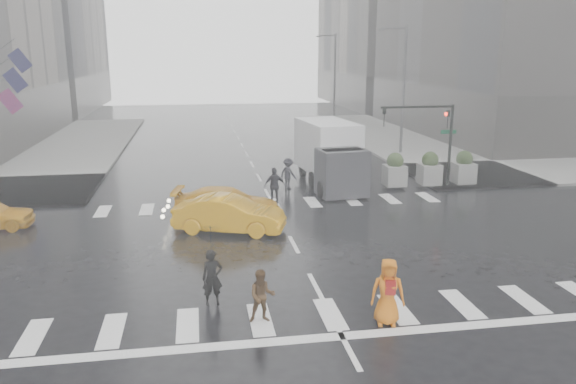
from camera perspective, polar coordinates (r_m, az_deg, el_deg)
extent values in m
plane|color=black|center=(21.79, 0.59, -5.34)|extent=(120.00, 120.00, 0.00)
cube|color=slate|center=(44.80, 21.81, 3.89)|extent=(35.00, 35.00, 0.15)
cube|color=#302E2B|center=(57.59, 25.35, 7.75)|extent=(26.05, 26.05, 4.40)
cube|color=#302E2B|center=(83.05, 13.95, 10.24)|extent=(26.05, 26.05, 4.40)
cylinder|color=black|center=(31.72, 16.13, 4.48)|extent=(0.16, 0.16, 4.50)
cylinder|color=black|center=(30.64, 12.99, 8.42)|extent=(4.00, 0.12, 0.12)
imported|color=black|center=(31.42, 15.90, 7.09)|extent=(0.16, 0.20, 1.00)
imported|color=black|center=(30.06, 9.73, 7.51)|extent=(0.16, 0.20, 1.00)
sphere|color=#FF190C|center=(31.34, 15.77, 7.63)|extent=(0.20, 0.20, 0.20)
cube|color=#0B5330|center=(31.88, 15.99, 5.90)|extent=(0.90, 0.03, 0.22)
cylinder|color=#59595B|center=(41.00, 11.63, 9.99)|extent=(0.20, 0.20, 9.00)
cylinder|color=#59595B|center=(40.63, 10.71, 16.07)|extent=(1.80, 0.12, 0.12)
cube|color=#59595B|center=(40.33, 9.45, 16.00)|extent=(0.50, 0.22, 0.15)
cylinder|color=#59595B|center=(60.09, 4.75, 11.46)|extent=(0.20, 0.20, 9.00)
cylinder|color=#59595B|center=(59.83, 3.97, 15.58)|extent=(1.80, 0.12, 0.12)
cube|color=#59595B|center=(59.63, 3.10, 15.50)|extent=(0.50, 0.22, 0.15)
cube|color=slate|center=(31.03, 10.76, 1.67)|extent=(1.10, 1.10, 1.10)
sphere|color=#223015|center=(30.87, 10.83, 3.12)|extent=(0.90, 0.90, 0.90)
cube|color=slate|center=(31.77, 14.16, 1.78)|extent=(1.10, 1.10, 1.10)
sphere|color=#223015|center=(31.61, 14.24, 3.19)|extent=(0.90, 0.90, 0.90)
cube|color=slate|center=(32.61, 17.39, 1.87)|extent=(1.10, 1.10, 1.10)
sphere|color=#223015|center=(32.46, 17.49, 3.25)|extent=(0.90, 0.90, 0.90)
cube|color=#B01929|center=(39.00, -26.38, 8.26)|extent=(1.54, 0.02, 1.66)
cube|color=#11103C|center=(40.36, -25.97, 10.17)|extent=(1.54, 0.02, 1.66)
cylinder|color=#59595B|center=(42.07, -27.16, 12.82)|extent=(2.00, 0.06, 1.43)
cube|color=#11103C|center=(41.77, -25.57, 11.95)|extent=(1.54, 0.02, 1.66)
imported|color=black|center=(16.71, -7.70, -8.62)|extent=(0.66, 0.48, 1.68)
imported|color=black|center=(16.30, -7.84, -4.89)|extent=(1.08, 1.09, 0.88)
imported|color=#3F2A16|center=(15.62, -2.66, -10.52)|extent=(0.75, 0.60, 1.51)
imported|color=#CF660E|center=(15.65, 10.09, -9.95)|extent=(1.03, 0.79, 1.88)
cube|color=maroon|center=(15.41, 10.35, -9.49)|extent=(0.31, 0.22, 0.40)
imported|color=black|center=(27.25, -1.37, 0.63)|extent=(1.11, 0.73, 1.81)
imported|color=black|center=(30.26, 0.03, 1.88)|extent=(1.16, 1.22, 1.69)
imported|color=orange|center=(23.20, -5.98, -2.26)|extent=(4.80, 2.95, 1.49)
imported|color=orange|center=(25.11, -6.19, -1.14)|extent=(4.48, 2.70, 1.38)
cube|color=silver|center=(31.57, 4.01, 4.69)|extent=(2.46, 4.72, 2.77)
cube|color=#2B2C30|center=(28.59, 5.49, 1.99)|extent=(2.36, 1.85, 2.36)
cube|color=black|center=(28.45, 5.52, 3.40)|extent=(2.05, 0.92, 0.92)
cylinder|color=black|center=(28.33, 3.45, 0.21)|extent=(0.29, 0.92, 0.92)
cylinder|color=black|center=(28.88, 7.62, 0.38)|extent=(0.29, 0.92, 0.92)
cylinder|color=black|center=(30.47, 2.52, 1.22)|extent=(0.29, 0.92, 0.92)
cylinder|color=black|center=(30.98, 6.42, 1.36)|extent=(0.29, 0.92, 0.92)
cylinder|color=black|center=(33.22, 1.50, 2.31)|extent=(0.29, 0.92, 0.92)
cylinder|color=black|center=(33.69, 5.10, 2.43)|extent=(0.29, 0.92, 0.92)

